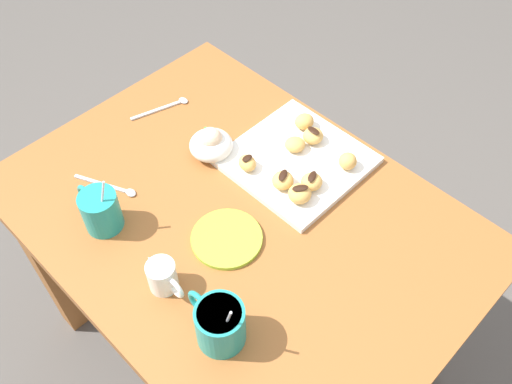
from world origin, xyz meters
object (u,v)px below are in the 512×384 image
at_px(beignet_1, 295,144).
at_px(pastry_plate_square, 296,160).
at_px(dining_table, 239,246).
at_px(beignet_4, 300,194).
at_px(coffee_mug_teal_right, 100,209).
at_px(beignet_2, 313,136).
at_px(ice_cream_bowl, 211,144).
at_px(beignet_6, 348,161).
at_px(beignet_3, 304,121).
at_px(beignet_0, 283,180).
at_px(saucer_lime_left, 227,239).
at_px(coffee_mug_teal_left, 219,323).
at_px(cream_pitcher_white, 163,276).
at_px(beignet_7, 247,163).
at_px(beignet_5, 312,182).

bearing_deg(beignet_1, pastry_plate_square, 141.05).
relative_size(dining_table, beignet_4, 19.72).
bearing_deg(coffee_mug_teal_right, beignet_2, -108.40).
height_order(coffee_mug_teal_right, beignet_4, coffee_mug_teal_right).
xyz_separation_m(ice_cream_bowl, beignet_4, (-0.26, -0.03, 0.00)).
bearing_deg(beignet_6, beignet_3, -10.27).
bearing_deg(beignet_0, saucer_lime_left, 93.38).
bearing_deg(beignet_0, beignet_3, -62.65).
xyz_separation_m(pastry_plate_square, beignet_4, (-0.09, 0.09, 0.03)).
bearing_deg(saucer_lime_left, pastry_plate_square, -80.78).
distance_m(coffee_mug_teal_left, beignet_0, 0.39).
relative_size(pastry_plate_square, beignet_4, 5.61).
bearing_deg(beignet_3, saucer_lime_left, 105.75).
distance_m(beignet_2, beignet_4, 0.19).
relative_size(pastry_plate_square, saucer_lime_left, 1.92).
bearing_deg(coffee_mug_teal_right, ice_cream_bowl, -92.09).
distance_m(pastry_plate_square, beignet_0, 0.10).
relative_size(beignet_1, beignet_2, 0.96).
xyz_separation_m(cream_pitcher_white, beignet_2, (0.05, -0.52, -0.01)).
height_order(beignet_3, beignet_6, beignet_6).
bearing_deg(beignet_7, saucer_lime_left, 122.37).
bearing_deg(beignet_1, dining_table, 98.73).
xyz_separation_m(ice_cream_bowl, beignet_0, (-0.20, -0.04, -0.00)).
bearing_deg(beignet_7, dining_table, 125.61).
xyz_separation_m(coffee_mug_teal_right, beignet_3, (-0.12, -0.53, -0.02)).
height_order(dining_table, beignet_3, beignet_3).
relative_size(beignet_3, beignet_4, 0.92).
relative_size(beignet_1, beignet_6, 1.12).
height_order(beignet_4, beignet_7, beignet_4).
bearing_deg(beignet_0, ice_cream_bowl, 10.57).
bearing_deg(beignet_5, beignet_3, -43.56).
bearing_deg(beignet_4, coffee_mug_teal_left, 107.54).
bearing_deg(beignet_1, coffee_mug_teal_left, 115.98).
distance_m(cream_pitcher_white, beignet_4, 0.36).
xyz_separation_m(ice_cream_bowl, beignet_2, (-0.16, -0.20, -0.00)).
relative_size(saucer_lime_left, beignet_1, 3.12).
distance_m(coffee_mug_teal_left, beignet_3, 0.59).
bearing_deg(beignet_3, pastry_plate_square, 122.50).
distance_m(dining_table, beignet_5, 0.24).
bearing_deg(coffee_mug_teal_left, beignet_3, -64.06).
bearing_deg(beignet_0, beignet_2, -74.11).
bearing_deg(beignet_7, coffee_mug_teal_left, 128.29).
relative_size(dining_table, ice_cream_bowl, 9.93).
xyz_separation_m(beignet_1, beignet_4, (-0.11, 0.11, 0.00)).
bearing_deg(beignet_6, beignet_1, 19.19).
height_order(beignet_4, beignet_5, beignet_4).
relative_size(ice_cream_bowl, beignet_4, 1.99).
bearing_deg(coffee_mug_teal_right, cream_pitcher_white, 178.44).
height_order(coffee_mug_teal_left, beignet_0, coffee_mug_teal_left).
distance_m(dining_table, coffee_mug_teal_left, 0.35).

